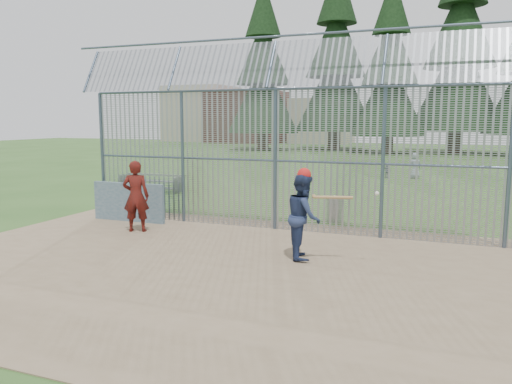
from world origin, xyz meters
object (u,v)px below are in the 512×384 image
at_px(batter, 304,216).
at_px(bleacher, 152,182).
at_px(onlooker, 136,196).
at_px(dugout_wall, 129,202).
at_px(trash_can, 335,209).

relative_size(batter, bleacher, 0.64).
distance_m(onlooker, bleacher, 8.36).
distance_m(dugout_wall, trash_can, 6.43).
bearing_deg(trash_can, dugout_wall, -158.35).
relative_size(dugout_wall, bleacher, 0.83).
height_order(dugout_wall, onlooker, onlooker).
xyz_separation_m(dugout_wall, trash_can, (5.97, 2.37, -0.24)).
height_order(trash_can, bleacher, trash_can).
bearing_deg(onlooker, trash_can, -166.20).
relative_size(dugout_wall, trash_can, 3.05).
distance_m(batter, onlooker, 5.24).
relative_size(onlooker, trash_can, 2.45).
relative_size(dugout_wall, onlooker, 1.24).
height_order(dugout_wall, bleacher, dugout_wall).
bearing_deg(bleacher, onlooker, -59.90).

